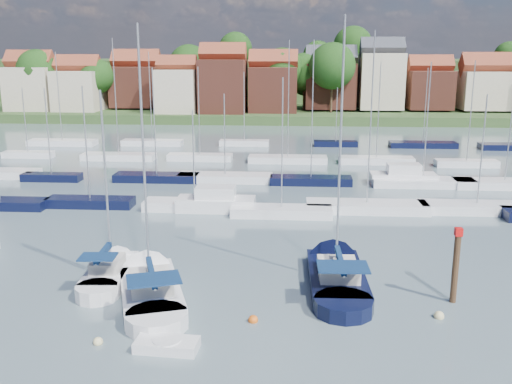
{
  "coord_description": "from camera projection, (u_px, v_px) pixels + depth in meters",
  "views": [
    {
      "loc": [
        1.73,
        -29.21,
        13.83
      ],
      "look_at": [
        -1.27,
        14.0,
        3.26
      ],
      "focal_mm": 40.0,
      "sensor_mm": 36.0,
      "label": 1
    }
  ],
  "objects": [
    {
      "name": "tender",
      "position": [
        167.0,
        345.0,
        27.25
      ],
      "size": [
        3.11,
        1.61,
        0.65
      ],
      "rotation": [
        0.0,
        0.0,
        -0.07
      ],
      "color": "silver",
      "rests_on": "ground"
    },
    {
      "name": "buoy_d",
      "position": [
        253.0,
        322.0,
        30.16
      ],
      "size": [
        0.53,
        0.53,
        0.53
      ],
      "primitive_type": "sphere",
      "color": "#D85914",
      "rests_on": "ground"
    },
    {
      "name": "timber_piling",
      "position": [
        454.0,
        280.0,
        32.24
      ],
      "size": [
        0.4,
        0.4,
        6.67
      ],
      "color": "#4C331E",
      "rests_on": "ground"
    },
    {
      "name": "buoy_e",
      "position": [
        357.0,
        269.0,
        37.54
      ],
      "size": [
        0.48,
        0.48,
        0.48
      ],
      "primitive_type": "sphere",
      "color": "#D85914",
      "rests_on": "ground"
    },
    {
      "name": "buoy_c",
      "position": [
        169.0,
        314.0,
        31.11
      ],
      "size": [
        0.49,
        0.49,
        0.49
      ],
      "primitive_type": "sphere",
      "color": "#D85914",
      "rests_on": "ground"
    },
    {
      "name": "far_shore_town",
      "position": [
        298.0,
        87.0,
        159.04
      ],
      "size": [
        212.46,
        90.0,
        22.27
      ],
      "color": "#385028",
      "rests_on": "ground"
    },
    {
      "name": "marina_field",
      "position": [
        296.0,
        173.0,
        65.54
      ],
      "size": [
        79.62,
        41.41,
        15.93
      ],
      "color": "silver",
      "rests_on": "ground"
    },
    {
      "name": "buoy_g",
      "position": [
        324.0,
        271.0,
        37.26
      ],
      "size": [
        0.44,
        0.44,
        0.44
      ],
      "primitive_type": "sphere",
      "color": "beige",
      "rests_on": "ground"
    },
    {
      "name": "buoy_f",
      "position": [
        439.0,
        318.0,
        30.6
      ],
      "size": [
        0.55,
        0.55,
        0.55
      ],
      "primitive_type": "sphere",
      "color": "beige",
      "rests_on": "ground"
    },
    {
      "name": "buoy_b",
      "position": [
        98.0,
        344.0,
        27.86
      ],
      "size": [
        0.49,
        0.49,
        0.49
      ],
      "primitive_type": "sphere",
      "color": "beige",
      "rests_on": "ground"
    },
    {
      "name": "ground",
      "position": [
        281.0,
        168.0,
        70.47
      ],
      "size": [
        260.0,
        260.0,
        0.0
      ],
      "primitive_type": "plane",
      "color": "#4D6169",
      "rests_on": "ground"
    },
    {
      "name": "sailboat_navy",
      "position": [
        334.0,
        269.0,
        36.56
      ],
      "size": [
        3.63,
        12.65,
        17.36
      ],
      "rotation": [
        0.0,
        0.0,
        1.6
      ],
      "color": "black",
      "rests_on": "ground"
    },
    {
      "name": "sailboat_centre",
      "position": [
        148.0,
        281.0,
        34.59
      ],
      "size": [
        7.09,
        12.77,
        16.77
      ],
      "rotation": [
        0.0,
        0.0,
        1.9
      ],
      "color": "silver",
      "rests_on": "ground"
    },
    {
      "name": "sailboat_left",
      "position": [
        113.0,
        269.0,
        36.55
      ],
      "size": [
        3.02,
        9.4,
        12.71
      ],
      "rotation": [
        0.0,
        0.0,
        1.63
      ],
      "color": "silver",
      "rests_on": "ground"
    }
  ]
}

